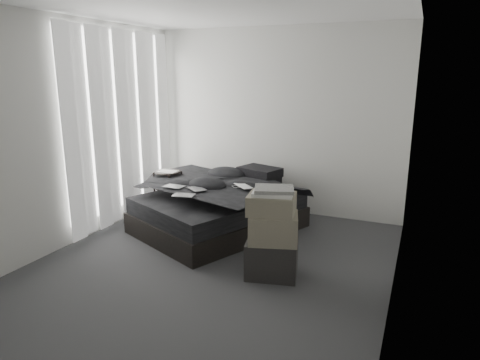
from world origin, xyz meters
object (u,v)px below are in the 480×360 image
at_px(laptop, 240,181).
at_px(box_lower, 272,258).
at_px(bed, 219,220).
at_px(side_stand, 169,194).

bearing_deg(laptop, box_lower, -8.07).
bearing_deg(bed, side_stand, -167.00).
bearing_deg(box_lower, bed, 137.81).
bearing_deg(side_stand, laptop, -12.63).
distance_m(laptop, side_stand, 1.29).
height_order(laptop, side_stand, laptop).
distance_m(bed, box_lower, 1.43).
xyz_separation_m(bed, box_lower, (1.06, -0.96, 0.05)).
xyz_separation_m(laptop, side_stand, (-1.20, 0.27, -0.38)).
bearing_deg(laptop, bed, -154.50).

